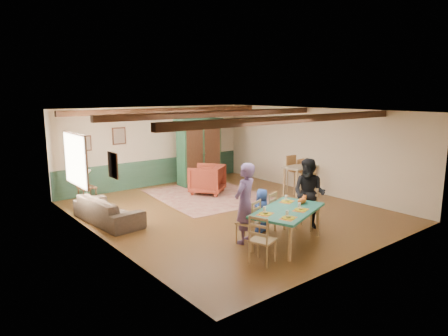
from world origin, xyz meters
TOP-DOWN VIEW (x-y plane):
  - floor at (0.00, 0.00)m, footprint 8.00×8.00m
  - wall_back at (0.00, 4.00)m, footprint 7.00×0.02m
  - wall_left at (-3.50, 0.00)m, footprint 0.02×8.00m
  - wall_right at (3.50, 0.00)m, footprint 0.02×8.00m
  - ceiling at (0.00, 0.00)m, footprint 7.00×8.00m
  - wainscot_back at (0.00, 3.98)m, footprint 6.95×0.03m
  - ceiling_beam_front at (0.00, -2.30)m, footprint 6.95×0.16m
  - ceiling_beam_mid at (0.00, 0.40)m, footprint 6.95×0.16m
  - ceiling_beam_back at (0.00, 3.00)m, footprint 6.95×0.16m
  - window_left at (-3.47, 1.70)m, footprint 0.06×1.60m
  - picture_left_wall at (-3.47, -0.60)m, footprint 0.04×0.42m
  - picture_back_a at (-1.30, 3.97)m, footprint 0.45×0.04m
  - picture_back_b at (-2.40, 3.97)m, footprint 0.38×0.04m
  - dining_table at (-0.53, -2.60)m, footprint 2.04×1.54m
  - dining_chair_far_left at (-1.15, -2.05)m, footprint 0.54×0.56m
  - dining_chair_far_right at (-0.39, -1.78)m, footprint 0.54×0.56m
  - dining_chair_end_left at (-1.62, -2.98)m, footprint 0.56×0.54m
  - dining_chair_end_right at (0.56, -2.21)m, footprint 0.56×0.54m
  - person_man at (-1.18, -1.97)m, footprint 0.73×0.60m
  - person_woman at (0.65, -2.18)m, footprint 0.86×0.97m
  - person_child at (-0.42, -1.71)m, footprint 0.57×0.47m
  - cat at (0.02, -2.51)m, footprint 0.39×0.25m
  - place_setting_near_left at (-0.97, -3.02)m, footprint 0.48×0.42m
  - place_setting_near_center at (-0.36, -2.80)m, footprint 0.48×0.42m
  - place_setting_far_left at (-1.14, -2.54)m, footprint 0.48×0.42m
  - place_setting_far_right at (-0.10, -2.18)m, footprint 0.48×0.42m
  - area_rug at (0.53, 1.69)m, footprint 3.32×3.83m
  - armoire at (1.24, 3.16)m, footprint 1.65×0.71m
  - armchair at (0.69, 1.95)m, footprint 1.39×1.39m
  - sofa at (-2.93, 1.14)m, footprint 1.04×2.22m
  - end_table at (-2.78, 2.98)m, footprint 0.46×0.46m
  - table_lamp at (-2.78, 2.98)m, footprint 0.28×0.28m
  - counter_table at (2.91, 0.04)m, footprint 1.13×0.72m
  - bar_stool_left at (2.91, 0.25)m, footprint 0.47×0.51m
  - bar_stool_right at (3.26, 0.16)m, footprint 0.40×0.44m

SIDE VIEW (x-z plane):
  - floor at x=0.00m, z-range 0.00..0.00m
  - area_rug at x=0.53m, z-range 0.00..0.01m
  - end_table at x=-2.78m, z-range 0.00..0.53m
  - sofa at x=-2.93m, z-range 0.00..0.63m
  - dining_table at x=-0.53m, z-range 0.00..0.75m
  - wainscot_back at x=0.00m, z-range 0.00..0.90m
  - counter_table at x=2.91m, z-range 0.00..0.91m
  - armchair at x=0.69m, z-range 0.00..0.92m
  - dining_chair_far_left at x=-1.15m, z-range 0.00..0.95m
  - dining_chair_far_right at x=-0.39m, z-range 0.00..0.95m
  - dining_chair_end_left at x=-1.62m, z-range 0.00..0.95m
  - dining_chair_end_right at x=0.56m, z-range 0.00..0.95m
  - person_child at x=-0.42m, z-range 0.00..1.01m
  - bar_stool_right at x=3.26m, z-range 0.00..1.05m
  - bar_stool_left at x=2.91m, z-range 0.00..1.19m
  - table_lamp at x=-2.78m, z-range 0.53..1.02m
  - place_setting_near_left at x=-0.97m, z-range 0.75..0.86m
  - place_setting_near_center at x=-0.36m, z-range 0.75..0.86m
  - place_setting_far_left at x=-1.14m, z-range 0.75..0.86m
  - place_setting_far_right at x=-0.10m, z-range 0.75..0.86m
  - person_woman at x=0.65m, z-range 0.00..1.66m
  - cat at x=0.02m, z-range 0.75..0.93m
  - person_man at x=-1.18m, z-range 0.00..1.73m
  - armoire at x=1.24m, z-range 0.00..2.29m
  - wall_back at x=0.00m, z-range 0.00..2.70m
  - wall_left at x=-3.50m, z-range 0.00..2.70m
  - wall_right at x=3.50m, z-range 0.00..2.70m
  - window_left at x=-3.47m, z-range 0.90..2.20m
  - picture_back_b at x=-2.40m, z-range 1.41..1.89m
  - picture_left_wall at x=-3.47m, z-range 1.49..2.01m
  - picture_back_a at x=-1.30m, z-range 1.52..2.08m
  - ceiling_beam_front at x=0.00m, z-range 2.53..2.69m
  - ceiling_beam_mid at x=0.00m, z-range 2.53..2.69m
  - ceiling_beam_back at x=0.00m, z-range 2.53..2.69m
  - ceiling at x=0.00m, z-range 2.69..2.71m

